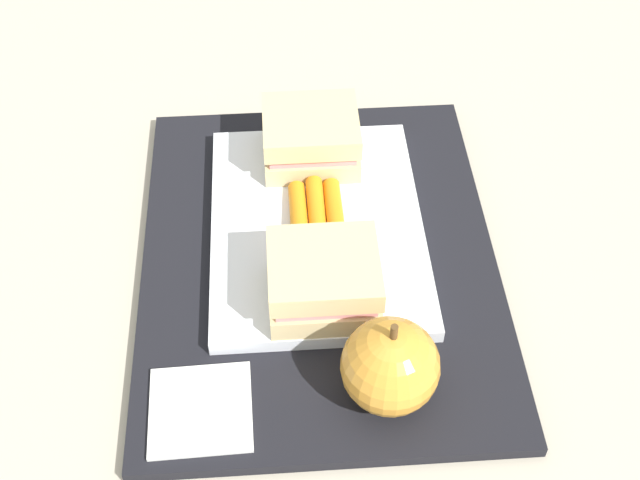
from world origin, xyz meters
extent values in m
plane|color=#B7AD99|center=(0.00, 0.00, 0.00)|extent=(2.40, 2.40, 0.00)
cube|color=black|center=(0.00, 0.00, 0.01)|extent=(0.36, 0.28, 0.01)
cube|color=white|center=(-0.03, 0.00, 0.02)|extent=(0.23, 0.17, 0.01)
cube|color=#DBC189|center=(-0.10, 0.00, 0.03)|extent=(0.07, 0.08, 0.02)
cube|color=pink|center=(-0.10, 0.00, 0.04)|extent=(0.07, 0.07, 0.01)
cube|color=#DBC189|center=(-0.10, 0.00, 0.06)|extent=(0.07, 0.08, 0.02)
cube|color=#DBC189|center=(0.05, 0.00, 0.03)|extent=(0.07, 0.08, 0.02)
cube|color=pink|center=(0.05, 0.00, 0.04)|extent=(0.07, 0.07, 0.01)
cube|color=#DBC189|center=(0.05, 0.00, 0.06)|extent=(0.07, 0.08, 0.02)
cylinder|color=orange|center=(-0.02, -0.01, 0.03)|extent=(0.08, 0.01, 0.02)
cylinder|color=orange|center=(-0.03, 0.00, 0.03)|extent=(0.08, 0.01, 0.01)
cylinder|color=orange|center=(-0.03, 0.01, 0.03)|extent=(0.08, 0.01, 0.02)
sphere|color=gold|center=(0.13, 0.04, 0.04)|extent=(0.07, 0.07, 0.07)
cylinder|color=brown|center=(0.13, 0.04, 0.08)|extent=(0.01, 0.01, 0.01)
cube|color=white|center=(0.14, -0.09, 0.01)|extent=(0.07, 0.07, 0.00)
camera|label=1|loc=(0.44, -0.03, 0.52)|focal=47.14mm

